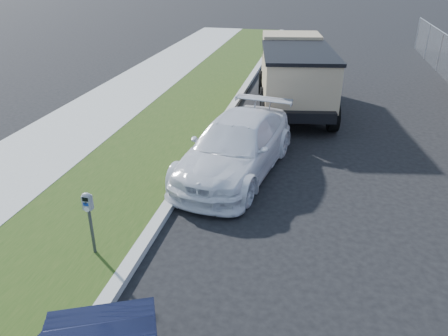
# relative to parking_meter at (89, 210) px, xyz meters

# --- Properties ---
(ground) EXTENTS (120.00, 120.00, 0.00)m
(ground) POSITION_rel_parking_meter_xyz_m (3.34, 1.20, -1.02)
(ground) COLOR black
(ground) RESTS_ON ground
(streetside) EXTENTS (6.12, 50.00, 0.15)m
(streetside) POSITION_rel_parking_meter_xyz_m (-2.22, 3.20, -0.95)
(streetside) COLOR #98988F
(streetside) RESTS_ON ground
(parking_meter) EXTENTS (0.18, 0.12, 1.24)m
(parking_meter) POSITION_rel_parking_meter_xyz_m (0.00, 0.00, 0.00)
(parking_meter) COLOR #3F4247
(parking_meter) RESTS_ON ground
(white_wagon) EXTENTS (2.78, 5.13, 1.41)m
(white_wagon) POSITION_rel_parking_meter_xyz_m (1.83, 4.11, -0.31)
(white_wagon) COLOR white
(white_wagon) RESTS_ON ground
(dump_truck) EXTENTS (3.20, 6.30, 2.36)m
(dump_truck) POSITION_rel_parking_meter_xyz_m (2.85, 9.88, 0.31)
(dump_truck) COLOR black
(dump_truck) RESTS_ON ground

